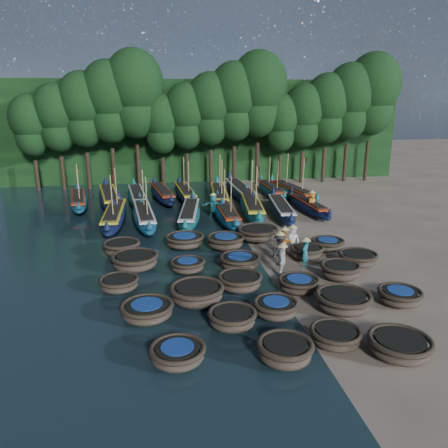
{
  "coord_description": "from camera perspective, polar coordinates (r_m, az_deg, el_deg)",
  "views": [
    {
      "loc": [
        -5.27,
        -21.87,
        8.44
      ],
      "look_at": [
        -1.45,
        2.09,
        1.3
      ],
      "focal_mm": 35.0,
      "sensor_mm": 36.0,
      "label": 1
    }
  ],
  "objects": [
    {
      "name": "ground",
      "position": [
        24.03,
        4.22,
        -4.21
      ],
      "size": [
        120.0,
        120.0,
        0.0
      ],
      "primitive_type": "plane",
      "color": "gray",
      "rests_on": "ground"
    },
    {
      "name": "foliage_wall",
      "position": [
        45.8,
        -2.48,
        12.08
      ],
      "size": [
        40.0,
        3.0,
        10.0
      ],
      "primitive_type": "cube",
      "color": "black",
      "rests_on": "ground"
    },
    {
      "name": "coracle_1",
      "position": [
        14.93,
        -6.08,
        -16.46
      ],
      "size": [
        2.23,
        2.23,
        0.63
      ],
      "rotation": [
        0.0,
        0.0,
        0.35
      ],
      "color": "#4B3E2F",
      "rests_on": "ground"
    },
    {
      "name": "coracle_2",
      "position": [
        14.98,
        7.97,
        -16.06
      ],
      "size": [
        1.91,
        1.91,
        0.77
      ],
      "rotation": [
        0.0,
        0.0,
        -0.0
      ],
      "color": "#4B3E2F",
      "rests_on": "ground"
    },
    {
      "name": "coracle_3",
      "position": [
        16.24,
        14.36,
        -13.97
      ],
      "size": [
        1.91,
        1.91,
        0.64
      ],
      "rotation": [
        0.0,
        0.0,
        0.13
      ],
      "color": "#4B3E2F",
      "rests_on": "ground"
    },
    {
      "name": "coracle_4",
      "position": [
        16.27,
        21.98,
        -14.52
      ],
      "size": [
        2.16,
        2.16,
        0.71
      ],
      "rotation": [
        0.0,
        0.0,
        -0.0
      ],
      "color": "#4B3E2F",
      "rests_on": "ground"
    },
    {
      "name": "coracle_5",
      "position": [
        17.62,
        -10.01,
        -11.03
      ],
      "size": [
        2.1,
        2.1,
        0.69
      ],
      "rotation": [
        0.0,
        0.0,
        -0.0
      ],
      "color": "#4B3E2F",
      "rests_on": "ground"
    },
    {
      "name": "coracle_6",
      "position": [
        16.8,
        1.08,
        -12.19
      ],
      "size": [
        2.09,
        2.09,
        0.7
      ],
      "rotation": [
        0.0,
        0.0,
        0.24
      ],
      "color": "#4B3E2F",
      "rests_on": "ground"
    },
    {
      "name": "coracle_7",
      "position": [
        17.64,
        6.78,
        -10.8
      ],
      "size": [
        2.2,
        2.2,
        0.71
      ],
      "rotation": [
        0.0,
        0.0,
        -0.42
      ],
      "color": "#4B3E2F",
      "rests_on": "ground"
    },
    {
      "name": "coracle_8",
      "position": [
        18.63,
        15.31,
        -9.65
      ],
      "size": [
        2.81,
        2.81,
        0.78
      ],
      "rotation": [
        0.0,
        0.0,
        0.4
      ],
      "color": "#4B3E2F",
      "rests_on": "ground"
    },
    {
      "name": "coracle_9",
      "position": [
        19.96,
        21.97,
        -8.69
      ],
      "size": [
        2.19,
        2.19,
        0.65
      ],
      "rotation": [
        0.0,
        0.0,
        0.34
      ],
      "color": "#4B3E2F",
      "rests_on": "ground"
    },
    {
      "name": "coracle_10",
      "position": [
        20.29,
        -13.53,
        -7.55
      ],
      "size": [
        2.18,
        2.18,
        0.63
      ],
      "rotation": [
        0.0,
        0.0,
        -0.4
      ],
      "color": "#4B3E2F",
      "rests_on": "ground"
    },
    {
      "name": "coracle_11",
      "position": [
        18.61,
        -3.55,
        -9.01
      ],
      "size": [
        2.77,
        2.77,
        0.82
      ],
      "rotation": [
        0.0,
        0.0,
        0.35
      ],
      "color": "#4B3E2F",
      "rests_on": "ground"
    },
    {
      "name": "coracle_12",
      "position": [
        19.83,
        2.08,
        -7.48
      ],
      "size": [
        2.04,
        2.04,
        0.73
      ],
      "rotation": [
        0.0,
        0.0,
        -0.02
      ],
      "color": "#4B3E2F",
      "rests_on": "ground"
    },
    {
      "name": "coracle_13",
      "position": [
        19.94,
        9.75,
        -7.71
      ],
      "size": [
        1.87,
        1.87,
        0.65
      ],
      "rotation": [
        0.0,
        0.0,
        0.03
      ],
      "color": "#4B3E2F",
      "rests_on": "ground"
    },
    {
      "name": "coracle_14",
      "position": [
        21.63,
        14.94,
        -5.88
      ],
      "size": [
        2.0,
        2.0,
        0.78
      ],
      "rotation": [
        0.0,
        0.0,
        -0.15
      ],
      "color": "#4B3E2F",
      "rests_on": "ground"
    },
    {
      "name": "coracle_15",
      "position": [
        22.45,
        -11.54,
        -4.73
      ],
      "size": [
        2.43,
        2.43,
        0.83
      ],
      "rotation": [
        0.0,
        0.0,
        0.11
      ],
      "color": "#4B3E2F",
      "rests_on": "ground"
    },
    {
      "name": "coracle_16",
      "position": [
        21.8,
        -4.78,
        -5.39
      ],
      "size": [
        2.03,
        2.03,
        0.64
      ],
      "rotation": [
        0.0,
        0.0,
        -0.32
      ],
      "color": "#4B3E2F",
      "rests_on": "ground"
    },
    {
      "name": "coracle_17",
      "position": [
        22.15,
        2.08,
        -4.87
      ],
      "size": [
        2.17,
        2.17,
        0.71
      ],
      "rotation": [
        0.0,
        0.0,
        0.13
      ],
      "color": "#4B3E2F",
      "rests_on": "ground"
    },
    {
      "name": "coracle_18",
      "position": [
        23.91,
        10.77,
        -3.56
      ],
      "size": [
        1.94,
        1.94,
        0.7
      ],
      "rotation": [
        0.0,
        0.0,
        0.18
      ],
      "color": "#4B3E2F",
      "rests_on": "ground"
    },
    {
      "name": "coracle_19",
      "position": [
        23.61,
        17.09,
        -4.28
      ],
      "size": [
        2.06,
        2.06,
        0.69
      ],
      "rotation": [
        0.0,
        0.0,
        -0.1
      ],
      "color": "#4B3E2F",
      "rests_on": "ground"
    },
    {
      "name": "coracle_20",
      "position": [
        24.53,
        -13.21,
        -3.01
      ],
      "size": [
        2.12,
        2.12,
        0.82
      ],
      "rotation": [
        0.0,
        0.0,
        0.15
      ],
      "color": "#4B3E2F",
      "rests_on": "ground"
    },
    {
      "name": "coracle_21",
      "position": [
        25.27,
        -5.15,
        -2.15
      ],
      "size": [
        2.7,
        2.7,
        0.74
      ],
      "rotation": [
        0.0,
        0.0,
        0.36
      ],
      "color": "#4B3E2F",
      "rests_on": "ground"
    },
    {
      "name": "coracle_22",
      "position": [
        24.95,
        0.21,
        -2.26
      ],
      "size": [
        2.63,
        2.63,
        0.79
      ],
      "rotation": [
        0.0,
        0.0,
        0.4
      ],
      "color": "#4B3E2F",
      "rests_on": "ground"
    },
    {
      "name": "coracle_23",
      "position": [
        26.42,
        4.44,
        -1.2
      ],
      "size": [
        2.56,
        2.56,
        0.83
      ],
      "rotation": [
        0.0,
        0.0,
        -0.11
      ],
      "color": "#4B3E2F",
      "rests_on": "ground"
    },
    {
      "name": "coracle_24",
      "position": [
        25.43,
        13.39,
        -2.56
      ],
      "size": [
        1.89,
        1.89,
        0.65
      ],
      "rotation": [
        0.0,
        0.0,
        0.03
      ],
      "color": "#4B3E2F",
      "rests_on": "ground"
    },
    {
      "name": "long_boat_2",
      "position": [
        30.57,
        -14.13,
        1.01
      ],
      "size": [
        1.67,
        8.71,
        3.7
      ],
      "rotation": [
        0.0,
        0.0,
        -0.02
      ],
      "color": "#0E1635",
      "rests_on": "ground"
    },
    {
      "name": "long_boat_3",
      "position": [
        30.22,
        -10.38,
        1.02
      ],
      "size": [
        2.25,
        8.33,
        3.55
      ],
      "rotation": [
        0.0,
        0.0,
        0.1
      ],
      "color": "navy",
      "rests_on": "ground"
    },
    {
      "name": "long_boat_4",
      "position": [
        30.29,
        -4.53,
        1.26
      ],
      "size": [
        2.64,
        8.16,
        1.45
      ],
      "rotation": [
        0.0,
        0.0,
        -0.15
      ],
      "color": "#0E5351",
      "rests_on": "ground"
    },
    {
      "name": "long_boat_5",
      "position": [
        30.53,
        0.23,
        1.42
      ],
      "size": [
        1.48,
        8.12,
        3.45
      ],
      "rotation": [
        0.0,
        0.0,
        0.01
      ],
      "color": "navy",
      "rests_on": "ground"
    },
    {
      "name": "long_boat_6",
      "position": [
        32.18,
        3.64,
        2.28
      ],
      "size": [
        2.57,
        8.97,
        3.83
      ],
      "rotation": [
        0.0,
        0.0,
        -0.11
      ],
      "color": "#0E5351",
      "rests_on": "ground"
    },
    {
      "name": "long_boat_7",
      "position": [
        31.96,
        7.46,
        1.96
      ],
      "size": [
        2.34,
        8.1,
        1.43
      ],
      "rotation": [
        0.0,
        0.0,
        -0.12
      ],
      "color": "#0E1635",
      "rests_on": "ground"
    },
    {
      "name": "long_boat_8",
      "position": [
        33.37,
        11.01,
        2.32
      ],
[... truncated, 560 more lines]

